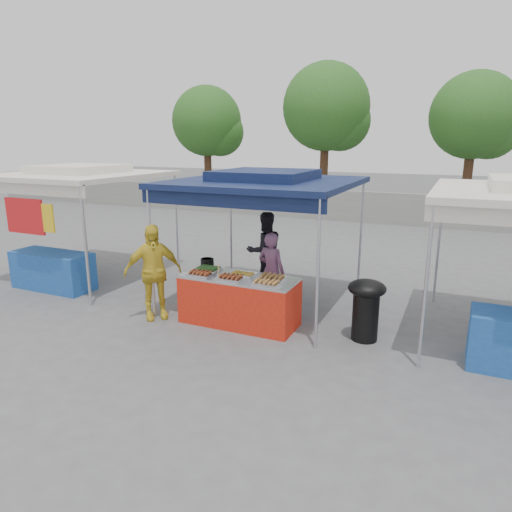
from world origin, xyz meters
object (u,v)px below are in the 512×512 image
at_px(vendor_table, 239,300).
at_px(cooking_pot, 207,262).
at_px(wok_burner, 366,304).
at_px(helper_man, 265,251).
at_px(vendor_woman, 271,271).
at_px(customer_person, 153,272).

distance_m(vendor_table, cooking_pot, 1.04).
bearing_deg(vendor_table, wok_burner, 6.38).
bearing_deg(vendor_table, helper_man, 100.55).
bearing_deg(helper_man, wok_burner, 101.12).
xyz_separation_m(wok_burner, helper_man, (-2.48, 1.73, 0.24)).
distance_m(cooking_pot, wok_burner, 2.97).
xyz_separation_m(vendor_woman, helper_man, (-0.58, 1.05, 0.10)).
height_order(wok_burner, helper_man, helper_man).
bearing_deg(customer_person, wok_burner, -35.96).
relative_size(vendor_table, wok_burner, 2.00).
distance_m(wok_burner, vendor_woman, 2.02).
xyz_separation_m(vendor_woman, customer_person, (-1.72, -1.30, 0.12)).
bearing_deg(vendor_table, customer_person, -165.88).
height_order(cooking_pot, customer_person, customer_person).
bearing_deg(cooking_pot, customer_person, -132.04).
relative_size(vendor_woman, customer_person, 0.86).
height_order(vendor_table, cooking_pot, cooking_pot).
xyz_separation_m(wok_burner, vendor_woman, (-1.90, 0.68, 0.14)).
relative_size(cooking_pot, helper_man, 0.15).
bearing_deg(customer_person, vendor_woman, -8.53).
distance_m(cooking_pot, customer_person, 1.00).
relative_size(wok_burner, vendor_woman, 0.68).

